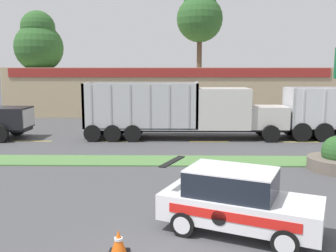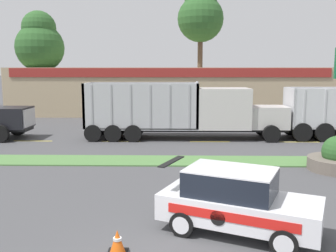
% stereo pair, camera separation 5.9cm
% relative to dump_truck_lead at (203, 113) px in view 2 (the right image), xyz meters
% --- Properties ---
extents(grass_verge, '(120.00, 1.98, 0.06)m').
position_rel_dump_truck_lead_xyz_m(grass_verge, '(-1.83, -6.05, -1.62)').
color(grass_verge, '#517F42').
rests_on(grass_verge, ground_plane).
extents(centre_line_3, '(2.40, 0.14, 0.01)m').
position_rel_dump_truck_lead_xyz_m(centre_line_3, '(-10.45, -1.06, -1.65)').
color(centre_line_3, yellow).
rests_on(centre_line_3, ground_plane).
extents(centre_line_4, '(2.40, 0.14, 0.01)m').
position_rel_dump_truck_lead_xyz_m(centre_line_4, '(-5.05, -1.06, -1.65)').
color(centre_line_4, yellow).
rests_on(centre_line_4, ground_plane).
extents(centre_line_5, '(2.40, 0.14, 0.01)m').
position_rel_dump_truck_lead_xyz_m(centre_line_5, '(0.35, -1.06, -1.65)').
color(centre_line_5, yellow).
rests_on(centre_line_5, ground_plane).
extents(centre_line_6, '(2.40, 0.14, 0.01)m').
position_rel_dump_truck_lead_xyz_m(centre_line_6, '(5.75, -1.06, -1.65)').
color(centre_line_6, yellow).
rests_on(centre_line_6, ground_plane).
extents(dump_truck_lead, '(12.57, 2.72, 3.64)m').
position_rel_dump_truck_lead_xyz_m(dump_truck_lead, '(0.00, 0.00, 0.00)').
color(dump_truck_lead, black).
rests_on(dump_truck_lead, ground_plane).
extents(rally_car, '(4.47, 3.25, 1.75)m').
position_rel_dump_truck_lead_xyz_m(rally_car, '(-0.12, -13.85, -0.78)').
color(rally_car, white).
rests_on(rally_car, ground_plane).
extents(traffic_cone, '(0.48, 0.48, 0.58)m').
position_rel_dump_truck_lead_xyz_m(traffic_cone, '(-3.09, -15.08, -1.37)').
color(traffic_cone, black).
rests_on(traffic_cone, ground_plane).
extents(store_building_backdrop, '(30.17, 12.10, 4.53)m').
position_rel_dump_truck_lead_xyz_m(store_building_backdrop, '(-2.34, 16.24, 0.61)').
color(store_building_backdrop, tan).
rests_on(store_building_backdrop, ground_plane).
extents(tree_behind_left, '(4.45, 4.45, 12.52)m').
position_rel_dump_truck_lead_xyz_m(tree_behind_left, '(0.65, 13.86, 7.90)').
color(tree_behind_left, brown).
rests_on(tree_behind_left, ground_plane).
extents(tree_behind_centre, '(4.62, 4.62, 9.90)m').
position_rel_dump_truck_lead_xyz_m(tree_behind_centre, '(-14.81, 13.03, 5.22)').
color(tree_behind_centre, brown).
rests_on(tree_behind_centre, ground_plane).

